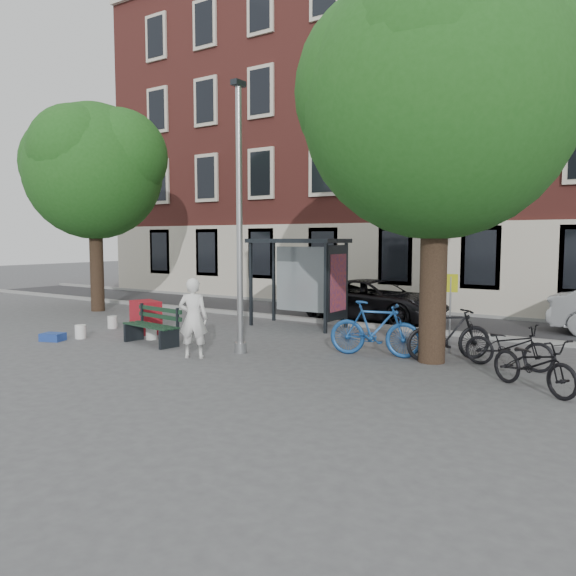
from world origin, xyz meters
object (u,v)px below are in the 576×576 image
(lamppost, at_px, (240,232))
(bike_b, at_px, (375,329))
(painter, at_px, (193,318))
(bench, at_px, (153,328))
(red_stand, at_px, (146,317))
(notice_sign, at_px, (450,297))
(bike_d, at_px, (449,334))
(car_dark, at_px, (375,300))
(bus_shelter, at_px, (311,263))
(bike_a, at_px, (509,346))
(bike_c, at_px, (534,364))

(lamppost, bearing_deg, bike_b, 26.48)
(painter, relative_size, bench, 0.98)
(red_stand, xyz_separation_m, notice_sign, (7.91, 1.93, 0.86))
(painter, xyz_separation_m, bike_d, (4.76, 2.88, -0.31))
(painter, bearing_deg, car_dark, -125.07)
(bike_b, relative_size, bike_d, 1.08)
(bus_shelter, relative_size, red_stand, 3.17)
(bike_a, xyz_separation_m, bike_b, (-2.74, -0.44, 0.16))
(painter, height_order, bench, painter)
(bench, height_order, notice_sign, notice_sign)
(bench, height_order, car_dark, car_dark)
(car_dark, bearing_deg, red_stand, 147.96)
(bench, bearing_deg, notice_sign, 32.13)
(car_dark, relative_size, notice_sign, 2.58)
(lamppost, relative_size, car_dark, 1.30)
(lamppost, bearing_deg, bench, -171.81)
(bus_shelter, bearing_deg, lamppost, -81.57)
(bench, xyz_separation_m, bike_b, (5.25, 1.73, 0.21))
(lamppost, bearing_deg, bike_c, 2.43)
(bike_b, xyz_separation_m, bike_c, (3.50, -1.10, -0.14))
(painter, relative_size, notice_sign, 0.97)
(bus_shelter, xyz_separation_m, red_stand, (-3.27, -3.45, -1.47))
(bike_c, relative_size, bike_d, 0.95)
(bike_a, bearing_deg, bench, 110.24)
(bike_d, bearing_deg, painter, 77.91)
(bike_b, height_order, notice_sign, notice_sign)
(bike_d, height_order, notice_sign, notice_sign)
(painter, distance_m, red_stand, 3.77)
(bus_shelter, bearing_deg, bench, -112.99)
(notice_sign, bearing_deg, lamppost, -160.33)
(painter, distance_m, bench, 2.14)
(painter, distance_m, bike_a, 6.64)
(bus_shelter, relative_size, painter, 1.61)
(bike_c, bearing_deg, lamppost, 125.25)
(red_stand, relative_size, notice_sign, 0.49)
(bench, relative_size, notice_sign, 0.99)
(bike_a, distance_m, bike_b, 2.78)
(bus_shelter, height_order, bike_d, bus_shelter)
(bus_shelter, distance_m, painter, 5.21)
(bike_d, bearing_deg, notice_sign, -26.52)
(lamppost, xyz_separation_m, notice_sign, (4.03, 2.58, -1.48))
(bike_b, xyz_separation_m, car_dark, (-2.37, 5.09, 0.03))
(lamppost, distance_m, bench, 3.47)
(bus_shelter, distance_m, bike_a, 6.67)
(bike_d, xyz_separation_m, notice_sign, (-0.21, 0.71, 0.73))
(car_dark, bearing_deg, bench, 161.33)
(bus_shelter, height_order, notice_sign, bus_shelter)
(bike_a, distance_m, bike_d, 1.25)
(bus_shelter, xyz_separation_m, bike_b, (3.35, -2.74, -1.30))
(bus_shelter, height_order, bench, bus_shelter)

